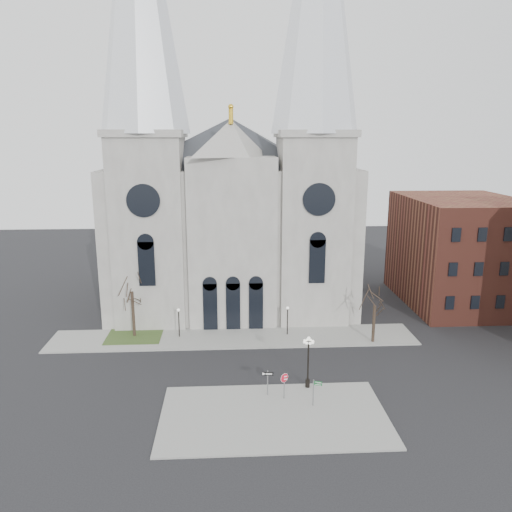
{
  "coord_description": "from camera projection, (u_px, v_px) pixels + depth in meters",
  "views": [
    {
      "loc": [
        -0.38,
        -40.43,
        21.7
      ],
      "look_at": [
        2.3,
        8.0,
        10.04
      ],
      "focal_mm": 35.0,
      "sensor_mm": 36.0,
      "label": 1
    }
  ],
  "objects": [
    {
      "name": "stop_sign",
      "position": [
        284.0,
        380.0,
        41.75
      ],
      "size": [
        0.83,
        0.19,
        2.33
      ],
      "rotation": [
        0.0,
        0.0,
        0.2
      ],
      "color": "slate",
      "rests_on": "sidewalk_near"
    },
    {
      "name": "one_way_sign",
      "position": [
        268.0,
        379.0,
        42.37
      ],
      "size": [
        0.98,
        0.13,
        2.24
      ],
      "rotation": [
        0.0,
        0.0,
        -0.09
      ],
      "color": "slate",
      "rests_on": "sidewalk_near"
    },
    {
      "name": "globe_lamp",
      "position": [
        308.0,
        356.0,
        43.37
      ],
      "size": [
        1.17,
        1.17,
        4.75
      ],
      "rotation": [
        0.0,
        0.0,
        0.16
      ],
      "color": "black",
      "rests_on": "sidewalk_near"
    },
    {
      "name": "ped_lamp_right",
      "position": [
        288.0,
        316.0,
        55.29
      ],
      "size": [
        0.32,
        0.32,
        3.26
      ],
      "color": "black",
      "rests_on": "sidewalk_far"
    },
    {
      "name": "ped_lamp_left",
      "position": [
        179.0,
        318.0,
        54.64
      ],
      "size": [
        0.32,
        0.32,
        3.26
      ],
      "color": "black",
      "rests_on": "sidewalk_far"
    },
    {
      "name": "bg_building_brick",
      "position": [
        460.0,
        251.0,
        65.68
      ],
      "size": [
        14.0,
        18.0,
        14.0
      ],
      "primitive_type": "cube",
      "color": "brown",
      "rests_on": "ground"
    },
    {
      "name": "ground",
      "position": [
        235.0,
        387.0,
        44.34
      ],
      "size": [
        160.0,
        160.0,
        0.0
      ],
      "primitive_type": "plane",
      "color": "black",
      "rests_on": "ground"
    },
    {
      "name": "tree_right",
      "position": [
        375.0,
        303.0,
        52.84
      ],
      "size": [
        3.2,
        3.2,
        6.0
      ],
      "color": "black",
      "rests_on": "ground"
    },
    {
      "name": "sidewalk_near",
      "position": [
        274.0,
        416.0,
        39.63
      ],
      "size": [
        18.0,
        10.0,
        0.14
      ],
      "primitive_type": "cube",
      "color": "gray",
      "rests_on": "ground"
    },
    {
      "name": "cathedral",
      "position": [
        231.0,
        163.0,
        62.22
      ],
      "size": [
        33.0,
        26.66,
        54.0
      ],
      "color": "gray",
      "rests_on": "ground"
    },
    {
      "name": "grass_patch",
      "position": [
        135.0,
        336.0,
        55.38
      ],
      "size": [
        6.0,
        5.0,
        0.18
      ],
      "primitive_type": "cube",
      "color": "#31491F",
      "rests_on": "ground"
    },
    {
      "name": "street_name_sign",
      "position": [
        314.0,
        390.0,
        40.7
      ],
      "size": [
        0.71,
        0.27,
        2.3
      ],
      "rotation": [
        0.0,
        0.0,
        -0.3
      ],
      "color": "slate",
      "rests_on": "sidewalk_near"
    },
    {
      "name": "tree_left",
      "position": [
        132.0,
        289.0,
        54.1
      ],
      "size": [
        3.2,
        3.2,
        7.5
      ],
      "color": "black",
      "rests_on": "ground"
    },
    {
      "name": "sidewalk_far",
      "position": [
        234.0,
        338.0,
        55.01
      ],
      "size": [
        40.0,
        6.0,
        0.14
      ],
      "primitive_type": "cube",
      "color": "gray",
      "rests_on": "ground"
    }
  ]
}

